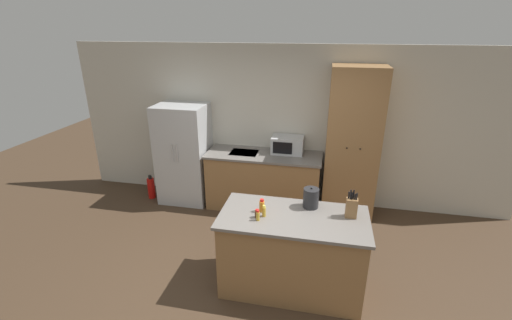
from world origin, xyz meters
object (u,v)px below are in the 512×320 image
object	(u,v)px
spice_bottle_tall_dark	(264,211)
spice_bottle_green_herb	(257,214)
refrigerator	(184,154)
fire_extinguisher	(151,188)
spice_bottle_short_red	(258,216)
spice_bottle_amber_oil	(262,206)
pantry_cabinet	(352,145)
microwave	(288,145)
kettle	(311,198)
knife_block	(351,207)

from	to	relation	value
spice_bottle_tall_dark	spice_bottle_green_herb	world-z (taller)	spice_bottle_tall_dark
refrigerator	fire_extinguisher	size ratio (longest dim) A/B	3.90
refrigerator	spice_bottle_short_red	size ratio (longest dim) A/B	14.05
spice_bottle_amber_oil	spice_bottle_green_herb	bearing A→B (deg)	-101.39
pantry_cabinet	spice_bottle_green_herb	world-z (taller)	pantry_cabinet
microwave	kettle	world-z (taller)	microwave
pantry_cabinet	spice_bottle_tall_dark	world-z (taller)	pantry_cabinet
pantry_cabinet	kettle	size ratio (longest dim) A/B	9.35
knife_block	spice_bottle_amber_oil	distance (m)	0.96
pantry_cabinet	microwave	size ratio (longest dim) A/B	4.64
microwave	spice_bottle_amber_oil	bearing A→B (deg)	-91.42
microwave	knife_block	size ratio (longest dim) A/B	1.55
microwave	spice_bottle_short_red	distance (m)	2.12
microwave	fire_extinguisher	distance (m)	2.52
spice_bottle_tall_dark	fire_extinguisher	bearing A→B (deg)	142.90
microwave	spice_bottle_short_red	xyz separation A→B (m)	(-0.05, -2.12, -0.07)
spice_bottle_amber_oil	fire_extinguisher	distance (m)	2.96
knife_block	spice_bottle_green_herb	world-z (taller)	knife_block
spice_bottle_short_red	refrigerator	bearing A→B (deg)	130.22
fire_extinguisher	spice_bottle_amber_oil	bearing A→B (deg)	-36.05
microwave	spice_bottle_amber_oil	distance (m)	1.93
pantry_cabinet	knife_block	world-z (taller)	pantry_cabinet
microwave	spice_bottle_short_red	world-z (taller)	microwave
spice_bottle_green_herb	refrigerator	bearing A→B (deg)	130.64
pantry_cabinet	microwave	xyz separation A→B (m)	(-0.99, 0.09, -0.10)
knife_block	fire_extinguisher	bearing A→B (deg)	153.87
knife_block	kettle	world-z (taller)	knife_block
spice_bottle_amber_oil	fire_extinguisher	size ratio (longest dim) A/B	0.35
microwave	kettle	size ratio (longest dim) A/B	2.01
microwave	spice_bottle_amber_oil	world-z (taller)	microwave
pantry_cabinet	kettle	world-z (taller)	pantry_cabinet
spice_bottle_tall_dark	spice_bottle_short_red	distance (m)	0.10
refrigerator	spice_bottle_tall_dark	xyz separation A→B (m)	(1.72, -1.89, 0.17)
spice_bottle_amber_oil	refrigerator	bearing A→B (deg)	133.18
pantry_cabinet	knife_block	size ratio (longest dim) A/B	7.19
refrigerator	pantry_cabinet	bearing A→B (deg)	0.99
refrigerator	kettle	bearing A→B (deg)	-35.67
spice_bottle_tall_dark	kettle	size ratio (longest dim) A/B	0.52
fire_extinguisher	refrigerator	bearing A→B (deg)	10.47
spice_bottle_green_herb	kettle	bearing A→B (deg)	32.40
microwave	spice_bottle_amber_oil	xyz separation A→B (m)	(-0.05, -1.93, -0.06)
microwave	spice_bottle_tall_dark	bearing A→B (deg)	-90.17
pantry_cabinet	fire_extinguisher	xyz separation A→B (m)	(-3.34, -0.16, -0.98)
knife_block	spice_bottle_tall_dark	bearing A→B (deg)	-169.02
spice_bottle_short_red	kettle	bearing A→B (deg)	37.40
spice_bottle_tall_dark	fire_extinguisher	xyz separation A→B (m)	(-2.34, 1.77, -0.81)
spice_bottle_tall_dark	spice_bottle_green_herb	size ratio (longest dim) A/B	1.36
refrigerator	spice_bottle_green_herb	xyz separation A→B (m)	(1.65, -1.92, 0.15)
pantry_cabinet	microwave	bearing A→B (deg)	174.56
pantry_cabinet	spice_bottle_green_herb	bearing A→B (deg)	-118.33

